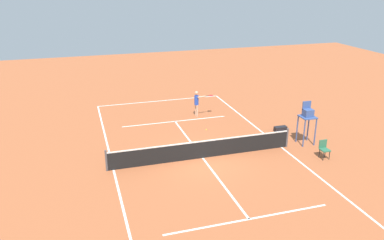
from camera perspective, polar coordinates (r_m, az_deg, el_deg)
The scene contains 8 objects.
ground_plane at distance 19.99m, azimuth 1.58°, elevation -5.59°, with size 60.00×60.00×0.00m, color #AD5933.
court_lines at distance 19.99m, azimuth 1.58°, elevation -5.58°, with size 9.16×20.50×0.01m.
tennis_net at distance 19.78m, azimuth 1.60°, elevation -4.30°, with size 9.76×0.10×1.07m.
player_serving at distance 25.55m, azimuth 0.77°, elevation 2.76°, with size 1.32×0.46×1.73m.
tennis_ball at distance 23.51m, azimuth 2.11°, elevation -1.42°, with size 0.07×0.07×0.07m, color #CCE033.
umpire_chair at distance 22.00m, azimuth 16.62°, elevation 0.53°, with size 0.80×0.80×2.41m.
courtside_chair_near at distance 20.88m, azimuth 18.85°, elevation -3.97°, with size 0.44×0.46×0.95m.
equipment_bag at distance 23.90m, azimuth 12.87°, elevation -1.28°, with size 0.76×0.32×0.30m, color black.
Camera 1 is at (5.78, 17.04, 8.72)m, focal length 36.28 mm.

